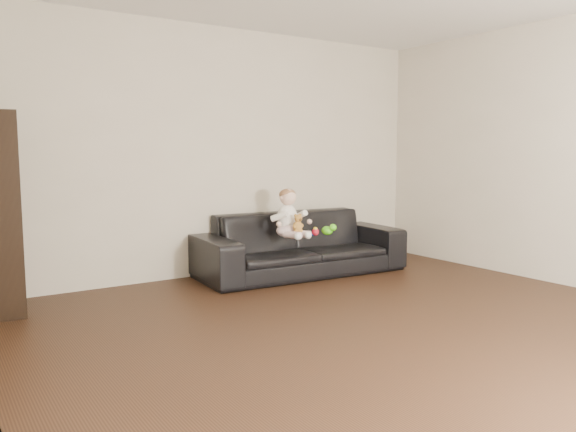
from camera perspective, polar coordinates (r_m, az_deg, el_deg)
floor at (r=4.03m, az=12.38°, el=-12.49°), size 5.50×5.50×0.00m
wall_back at (r=6.05m, az=-6.36°, el=6.45°), size 5.00×0.00×5.00m
sofa at (r=6.03m, az=1.28°, el=-2.82°), size 2.28×1.02×0.65m
baby at (r=5.75m, az=0.08°, el=-0.00°), size 0.39×0.46×0.50m
teddy_bear at (r=5.64m, az=1.01°, el=-0.78°), size 0.12×0.12×0.19m
toy_green at (r=5.95m, az=4.00°, el=-1.49°), size 0.15×0.16×0.10m
toy_rattle at (r=5.91m, az=2.80°, el=-1.62°), size 0.08×0.08×0.08m
toy_blue_disc at (r=5.96m, az=2.36°, el=-1.86°), size 0.11×0.11×0.01m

